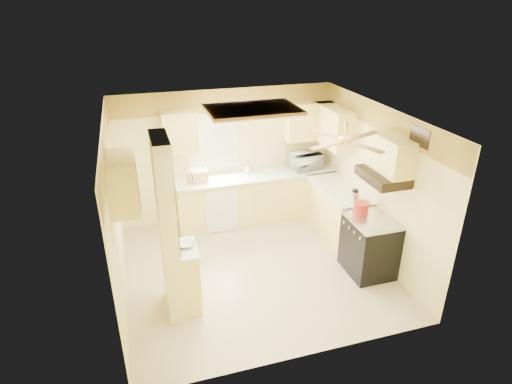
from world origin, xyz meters
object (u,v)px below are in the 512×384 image
object	(u,v)px
stove	(369,246)
bowl	(187,244)
kettle	(355,196)
microwave	(306,161)
dutch_oven	(361,208)

from	to	relation	value
stove	bowl	bearing A→B (deg)	179.05
bowl	kettle	world-z (taller)	kettle
microwave	kettle	size ratio (longest dim) A/B	2.53
bowl	dutch_oven	bearing A→B (deg)	4.81
stove	dutch_oven	size ratio (longest dim) A/B	3.68
bowl	dutch_oven	xyz separation A→B (m)	(2.73, 0.23, 0.03)
dutch_oven	bowl	bearing A→B (deg)	-175.19
bowl	dutch_oven	world-z (taller)	dutch_oven
stove	dutch_oven	world-z (taller)	dutch_oven
kettle	bowl	bearing A→B (deg)	-169.01
microwave	stove	bearing A→B (deg)	88.32
kettle	stove	bearing A→B (deg)	-90.60
stove	kettle	distance (m)	0.83
stove	kettle	size ratio (longest dim) A/B	4.11
stove	bowl	distance (m)	2.83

